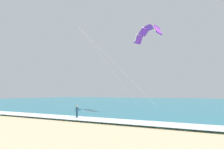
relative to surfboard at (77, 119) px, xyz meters
The scene contains 5 objects.
sea 58.77m from the surfboard, 91.46° to the left, with size 200.00×120.00×0.20m, color teal.
surf_foam 1.53m from the surfboard, behind, with size 200.00×3.17×0.04m, color white.
surfboard is the anchor object (origin of this frame).
kitesurfer 0.91m from the surfboard, 63.71° to the left, with size 0.67×0.66×1.69m.
kite_primary 15.66m from the surfboard, 51.22° to the left, with size 8.99×9.65×11.76m.
Camera 1 is at (16.83, -3.62, 3.07)m, focal length 32.47 mm.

